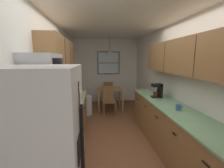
{
  "coord_description": "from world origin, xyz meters",
  "views": [
    {
      "loc": [
        -0.44,
        -2.58,
        1.79
      ],
      "look_at": [
        -0.02,
        1.14,
        1.15
      ],
      "focal_mm": 24.24,
      "sensor_mm": 36.0,
      "label": 1
    }
  ],
  "objects_px": {
    "dining_chair_far": "(108,91)",
    "storage_canister": "(63,104)",
    "trash_bin": "(87,105)",
    "table_serving_bowl": "(110,87)",
    "refrigerator": "(43,158)",
    "dining_chair_near": "(109,99)",
    "mug_by_coffeemaker": "(178,107)",
    "coffee_maker": "(158,90)",
    "stove_range": "(58,151)",
    "microwave_over_range": "(43,66)",
    "dining_table": "(110,92)"
  },
  "relations": [
    {
      "from": "dining_chair_far",
      "to": "storage_canister",
      "type": "height_order",
      "value": "storage_canister"
    },
    {
      "from": "dining_chair_far",
      "to": "trash_bin",
      "type": "distance_m",
      "value": 1.35
    },
    {
      "from": "storage_canister",
      "to": "table_serving_bowl",
      "type": "distance_m",
      "value": 2.88
    },
    {
      "from": "storage_canister",
      "to": "refrigerator",
      "type": "bearing_deg",
      "value": -87.55
    },
    {
      "from": "dining_chair_near",
      "to": "mug_by_coffeemaker",
      "type": "height_order",
      "value": "mug_by_coffeemaker"
    },
    {
      "from": "refrigerator",
      "to": "storage_canister",
      "type": "bearing_deg",
      "value": 92.45
    },
    {
      "from": "coffee_maker",
      "to": "table_serving_bowl",
      "type": "distance_m",
      "value": 2.26
    },
    {
      "from": "stove_range",
      "to": "mug_by_coffeemaker",
      "type": "xyz_separation_m",
      "value": [
        1.97,
        0.31,
        0.48
      ]
    },
    {
      "from": "stove_range",
      "to": "coffee_maker",
      "type": "bearing_deg",
      "value": 31.06
    },
    {
      "from": "dining_chair_near",
      "to": "dining_chair_far",
      "type": "xyz_separation_m",
      "value": [
        0.09,
        1.12,
        0.0
      ]
    },
    {
      "from": "refrigerator",
      "to": "stove_range",
      "type": "bearing_deg",
      "value": 93.97
    },
    {
      "from": "dining_chair_far",
      "to": "coffee_maker",
      "type": "xyz_separation_m",
      "value": [
        0.91,
        -2.54,
        0.56
      ]
    },
    {
      "from": "dining_chair_near",
      "to": "storage_canister",
      "type": "xyz_separation_m",
      "value": [
        -0.98,
        -2.05,
        0.5
      ]
    },
    {
      "from": "dining_chair_far",
      "to": "mug_by_coffeemaker",
      "type": "height_order",
      "value": "mug_by_coffeemaker"
    },
    {
      "from": "stove_range",
      "to": "microwave_over_range",
      "type": "distance_m",
      "value": 1.22
    },
    {
      "from": "refrigerator",
      "to": "stove_range",
      "type": "height_order",
      "value": "refrigerator"
    },
    {
      "from": "stove_range",
      "to": "table_serving_bowl",
      "type": "distance_m",
      "value": 3.41
    },
    {
      "from": "dining_table",
      "to": "storage_canister",
      "type": "distance_m",
      "value": 2.85
    },
    {
      "from": "stove_range",
      "to": "mug_by_coffeemaker",
      "type": "distance_m",
      "value": 2.05
    },
    {
      "from": "refrigerator",
      "to": "mug_by_coffeemaker",
      "type": "height_order",
      "value": "refrigerator"
    },
    {
      "from": "microwave_over_range",
      "to": "coffee_maker",
      "type": "distance_m",
      "value": 2.49
    },
    {
      "from": "trash_bin",
      "to": "dining_chair_near",
      "type": "bearing_deg",
      "value": -2.17
    },
    {
      "from": "microwave_over_range",
      "to": "coffee_maker",
      "type": "height_order",
      "value": "microwave_over_range"
    },
    {
      "from": "refrigerator",
      "to": "table_serving_bowl",
      "type": "height_order",
      "value": "refrigerator"
    },
    {
      "from": "refrigerator",
      "to": "table_serving_bowl",
      "type": "relative_size",
      "value": 9.41
    },
    {
      "from": "dining_chair_near",
      "to": "table_serving_bowl",
      "type": "relative_size",
      "value": 4.92
    },
    {
      "from": "dining_chair_near",
      "to": "mug_by_coffeemaker",
      "type": "relative_size",
      "value": 7.41
    },
    {
      "from": "dining_chair_near",
      "to": "coffee_maker",
      "type": "relative_size",
      "value": 2.87
    },
    {
      "from": "storage_canister",
      "to": "coffee_maker",
      "type": "xyz_separation_m",
      "value": [
        1.98,
        0.62,
        0.06
      ]
    },
    {
      "from": "storage_canister",
      "to": "mug_by_coffeemaker",
      "type": "bearing_deg",
      "value": -7.58
    },
    {
      "from": "mug_by_coffeemaker",
      "to": "table_serving_bowl",
      "type": "relative_size",
      "value": 0.66
    },
    {
      "from": "storage_canister",
      "to": "mug_by_coffeemaker",
      "type": "distance_m",
      "value": 2.0
    },
    {
      "from": "dining_table",
      "to": "dining_chair_far",
      "type": "height_order",
      "value": "dining_chair_far"
    },
    {
      "from": "stove_range",
      "to": "dining_chair_far",
      "type": "bearing_deg",
      "value": 74.04
    },
    {
      "from": "trash_bin",
      "to": "table_serving_bowl",
      "type": "relative_size",
      "value": 3.37
    },
    {
      "from": "coffee_maker",
      "to": "dining_table",
      "type": "bearing_deg",
      "value": 114.63
    },
    {
      "from": "storage_canister",
      "to": "dining_chair_near",
      "type": "bearing_deg",
      "value": 64.37
    },
    {
      "from": "stove_range",
      "to": "trash_bin",
      "type": "relative_size",
      "value": 1.78
    },
    {
      "from": "stove_range",
      "to": "table_serving_bowl",
      "type": "bearing_deg",
      "value": 71.78
    },
    {
      "from": "dining_chair_near",
      "to": "stove_range",
      "type": "bearing_deg",
      "value": -110.46
    },
    {
      "from": "mug_by_coffeemaker",
      "to": "storage_canister",
      "type": "bearing_deg",
      "value": 172.42
    },
    {
      "from": "dining_chair_far",
      "to": "microwave_over_range",
      "type": "bearing_deg",
      "value": -107.55
    },
    {
      "from": "trash_bin",
      "to": "stove_range",
      "type": "bearing_deg",
      "value": -96.35
    },
    {
      "from": "trash_bin",
      "to": "table_serving_bowl",
      "type": "height_order",
      "value": "table_serving_bowl"
    },
    {
      "from": "dining_chair_near",
      "to": "trash_bin",
      "type": "bearing_deg",
      "value": 177.83
    },
    {
      "from": "microwave_over_range",
      "to": "coffee_maker",
      "type": "relative_size",
      "value": 2.03
    },
    {
      "from": "dining_chair_far",
      "to": "coffee_maker",
      "type": "bearing_deg",
      "value": -70.31
    },
    {
      "from": "dining_table",
      "to": "storage_canister",
      "type": "relative_size",
      "value": 4.13
    },
    {
      "from": "stove_range",
      "to": "storage_canister",
      "type": "xyz_separation_m",
      "value": [
        -0.01,
        0.57,
        0.53
      ]
    },
    {
      "from": "refrigerator",
      "to": "stove_range",
      "type": "xyz_separation_m",
      "value": [
        -0.05,
        0.71,
        -0.39
      ]
    }
  ]
}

